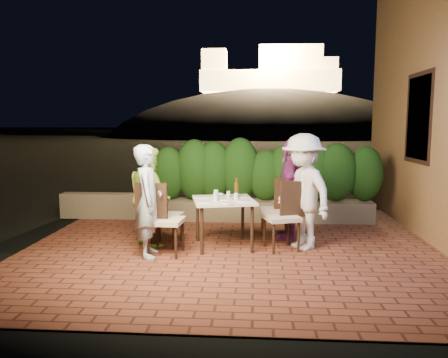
# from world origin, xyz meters

# --- Properties ---
(ground) EXTENTS (400.00, 400.00, 0.00)m
(ground) POSITION_xyz_m (0.00, 0.00, -0.02)
(ground) COLOR black
(ground) RESTS_ON ground
(terrace_floor) EXTENTS (7.00, 6.00, 0.15)m
(terrace_floor) POSITION_xyz_m (0.00, 0.50, -0.07)
(terrace_floor) COLOR brown
(terrace_floor) RESTS_ON ground
(window_pane) EXTENTS (0.08, 1.00, 1.40)m
(window_pane) POSITION_xyz_m (2.82, 1.50, 2.00)
(window_pane) COLOR black
(window_pane) RESTS_ON building_wall
(window_frame) EXTENTS (0.06, 1.15, 1.55)m
(window_frame) POSITION_xyz_m (2.81, 1.50, 2.00)
(window_frame) COLOR black
(window_frame) RESTS_ON building_wall
(planter) EXTENTS (4.20, 0.55, 0.40)m
(planter) POSITION_xyz_m (0.20, 2.30, 0.20)
(planter) COLOR #716548
(planter) RESTS_ON ground
(hedge) EXTENTS (4.00, 0.70, 1.10)m
(hedge) POSITION_xyz_m (0.20, 2.30, 0.95)
(hedge) COLOR #184011
(hedge) RESTS_ON planter
(parapet) EXTENTS (2.20, 0.30, 0.50)m
(parapet) POSITION_xyz_m (-2.80, 2.30, 0.25)
(parapet) COLOR #716548
(parapet) RESTS_ON ground
(hill) EXTENTS (52.00, 40.00, 22.00)m
(hill) POSITION_xyz_m (2.00, 60.00, -4.00)
(hill) COLOR black
(hill) RESTS_ON ground
(fortress) EXTENTS (26.00, 8.00, 8.00)m
(fortress) POSITION_xyz_m (2.00, 60.00, 10.50)
(fortress) COLOR #FFCC7A
(fortress) RESTS_ON hill
(dining_table) EXTENTS (1.07, 1.07, 0.75)m
(dining_table) POSITION_xyz_m (-0.46, 0.37, 0.38)
(dining_table) COLOR white
(dining_table) RESTS_ON ground
(plate_nw) EXTENTS (0.22, 0.22, 0.01)m
(plate_nw) POSITION_xyz_m (-0.73, 0.12, 0.76)
(plate_nw) COLOR white
(plate_nw) RESTS_ON dining_table
(plate_sw) EXTENTS (0.24, 0.24, 0.01)m
(plate_sw) POSITION_xyz_m (-0.81, 0.51, 0.76)
(plate_sw) COLOR white
(plate_sw) RESTS_ON dining_table
(plate_ne) EXTENTS (0.23, 0.23, 0.01)m
(plate_ne) POSITION_xyz_m (-0.16, 0.22, 0.76)
(plate_ne) COLOR white
(plate_ne) RESTS_ON dining_table
(plate_se) EXTENTS (0.23, 0.23, 0.01)m
(plate_se) POSITION_xyz_m (-0.21, 0.63, 0.76)
(plate_se) COLOR white
(plate_se) RESTS_ON dining_table
(plate_centre) EXTENTS (0.24, 0.24, 0.01)m
(plate_centre) POSITION_xyz_m (-0.44, 0.35, 0.76)
(plate_centre) COLOR white
(plate_centre) RESTS_ON dining_table
(plate_front) EXTENTS (0.23, 0.23, 0.01)m
(plate_front) POSITION_xyz_m (-0.35, 0.04, 0.76)
(plate_front) COLOR white
(plate_front) RESTS_ON dining_table
(glass_nw) EXTENTS (0.07, 0.07, 0.12)m
(glass_nw) POSITION_xyz_m (-0.58, 0.22, 0.81)
(glass_nw) COLOR silver
(glass_nw) RESTS_ON dining_table
(glass_sw) EXTENTS (0.07, 0.07, 0.12)m
(glass_sw) POSITION_xyz_m (-0.59, 0.53, 0.81)
(glass_sw) COLOR silver
(glass_sw) RESTS_ON dining_table
(glass_ne) EXTENTS (0.06, 0.06, 0.11)m
(glass_ne) POSITION_xyz_m (-0.27, 0.31, 0.80)
(glass_ne) COLOR silver
(glass_ne) RESTS_ON dining_table
(glass_se) EXTENTS (0.06, 0.06, 0.10)m
(glass_se) POSITION_xyz_m (-0.40, 0.56, 0.80)
(glass_se) COLOR silver
(glass_se) RESTS_ON dining_table
(beer_bottle) EXTENTS (0.06, 0.06, 0.32)m
(beer_bottle) POSITION_xyz_m (-0.27, 0.48, 0.91)
(beer_bottle) COLOR #52300D
(beer_bottle) RESTS_ON dining_table
(bowl) EXTENTS (0.20, 0.20, 0.04)m
(bowl) POSITION_xyz_m (-0.56, 0.66, 0.77)
(bowl) COLOR white
(bowl) RESTS_ON dining_table
(chair_left_front) EXTENTS (0.53, 0.53, 1.05)m
(chair_left_front) POSITION_xyz_m (-1.27, -0.08, 0.52)
(chair_left_front) COLOR black
(chair_left_front) RESTS_ON ground
(chair_left_back) EXTENTS (0.53, 0.53, 0.99)m
(chair_left_back) POSITION_xyz_m (-1.37, 0.39, 0.50)
(chair_left_back) COLOR black
(chair_left_back) RESTS_ON ground
(chair_right_front) EXTENTS (0.61, 0.61, 1.04)m
(chair_right_front) POSITION_xyz_m (0.42, 0.28, 0.52)
(chair_right_front) COLOR black
(chair_right_front) RESTS_ON ground
(chair_right_back) EXTENTS (0.50, 0.50, 1.04)m
(chair_right_back) POSITION_xyz_m (0.35, 0.80, 0.52)
(chair_right_back) COLOR black
(chair_right_back) RESTS_ON ground
(diner_blue) EXTENTS (0.47, 0.64, 1.61)m
(diner_blue) POSITION_xyz_m (-1.50, -0.18, 0.81)
(diner_blue) COLOR #A4BFD4
(diner_blue) RESTS_ON ground
(diner_green) EXTENTS (0.91, 0.96, 1.57)m
(diner_green) POSITION_xyz_m (-1.63, 0.44, 0.78)
(diner_green) COLOR #9ACE40
(diner_green) RESTS_ON ground
(diner_white) EXTENTS (1.16, 1.31, 1.76)m
(diner_white) POSITION_xyz_m (0.74, 0.37, 0.88)
(diner_white) COLOR white
(diner_white) RESTS_ON ground
(diner_purple) EXTENTS (0.53, 1.01, 1.64)m
(diner_purple) POSITION_xyz_m (0.59, 0.92, 0.82)
(diner_purple) COLOR #76276E
(diner_purple) RESTS_ON ground
(parapet_lamp) EXTENTS (0.10, 0.10, 0.14)m
(parapet_lamp) POSITION_xyz_m (-2.25, 2.30, 0.57)
(parapet_lamp) COLOR orange
(parapet_lamp) RESTS_ON parapet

